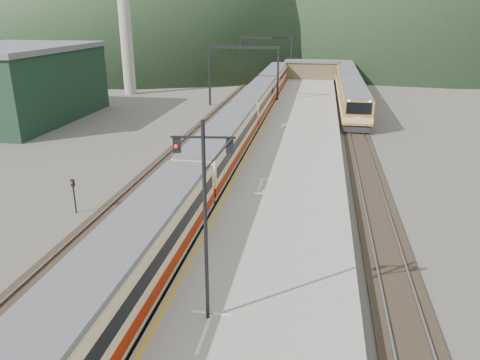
% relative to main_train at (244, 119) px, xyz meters
% --- Properties ---
extents(track_main, '(2.60, 200.00, 0.23)m').
position_rel_main_train_xyz_m(track_main, '(0.00, 1.83, -1.92)').
color(track_main, black).
rests_on(track_main, ground).
extents(track_far, '(2.60, 200.00, 0.23)m').
position_rel_main_train_xyz_m(track_far, '(-5.00, 1.83, -1.92)').
color(track_far, black).
rests_on(track_far, ground).
extents(track_second, '(2.60, 200.00, 0.23)m').
position_rel_main_train_xyz_m(track_second, '(11.50, 1.83, -1.92)').
color(track_second, black).
rests_on(track_second, ground).
extents(platform, '(8.00, 100.00, 1.00)m').
position_rel_main_train_xyz_m(platform, '(5.60, -0.17, -1.49)').
color(platform, gray).
rests_on(platform, ground).
extents(gantry_near, '(9.55, 0.25, 8.00)m').
position_rel_main_train_xyz_m(gantry_near, '(-2.85, 16.83, 3.60)').
color(gantry_near, black).
rests_on(gantry_near, ground).
extents(gantry_far, '(9.55, 0.25, 8.00)m').
position_rel_main_train_xyz_m(gantry_far, '(-2.85, 41.83, 3.60)').
color(gantry_far, black).
rests_on(gantry_far, ground).
extents(warehouse, '(14.50, 20.50, 8.60)m').
position_rel_main_train_xyz_m(warehouse, '(-28.00, 3.83, 2.33)').
color(warehouse, black).
rests_on(warehouse, ground).
extents(station_shed, '(9.40, 4.40, 3.10)m').
position_rel_main_train_xyz_m(station_shed, '(5.60, 39.83, 0.58)').
color(station_shed, brown).
rests_on(station_shed, platform).
extents(main_train, '(2.88, 79.08, 3.52)m').
position_rel_main_train_xyz_m(main_train, '(0.00, 0.00, 0.00)').
color(main_train, '#E5CA8A').
rests_on(main_train, track_main).
extents(second_train, '(3.13, 42.62, 3.82)m').
position_rel_main_train_xyz_m(second_train, '(11.50, 24.40, 0.15)').
color(second_train, '#BE772E').
rests_on(second_train, track_second).
extents(signal_mast, '(2.19, 0.42, 7.80)m').
position_rel_main_train_xyz_m(signal_mast, '(3.72, -31.25, 3.73)').
color(signal_mast, black).
rests_on(signal_mast, platform).
extents(short_signal_b, '(0.23, 0.18, 2.27)m').
position_rel_main_train_xyz_m(short_signal_b, '(-2.91, -10.86, -0.53)').
color(short_signal_b, black).
rests_on(short_signal_b, ground).
extents(short_signal_c, '(0.26, 0.22, 2.27)m').
position_rel_main_train_xyz_m(short_signal_c, '(-7.52, -20.69, -0.53)').
color(short_signal_c, black).
rests_on(short_signal_c, ground).
extents(worker, '(0.66, 0.57, 1.53)m').
position_rel_main_train_xyz_m(worker, '(-3.32, -33.93, -1.23)').
color(worker, black).
rests_on(worker, ground).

